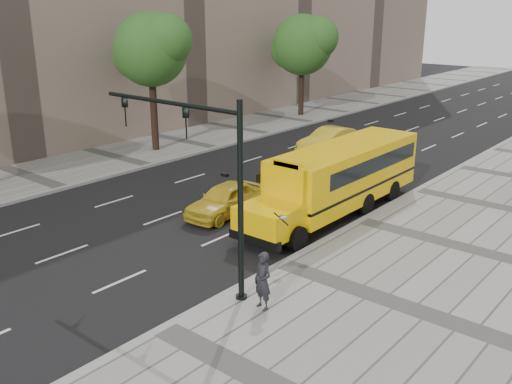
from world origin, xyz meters
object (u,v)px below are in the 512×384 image
Objects in this scene: school_bus at (342,174)px; taxi_far at (330,141)px; taxi_near at (225,199)px; tree_c at (303,44)px; traffic_signal at (206,170)px; pedestrian at (263,281)px; tree_b at (151,49)px.

school_bus is 2.40× the size of taxi_far.
taxi_near is 0.88× the size of taxi_far.
tree_c is 1.97× the size of taxi_near.
traffic_signal is (15.60, -27.09, -1.84)m from tree_c.
taxi_near is at bearing 153.02° from pedestrian.
taxi_near is 12.83m from taxi_far.
tree_c is at bearing 113.30° from taxi_near.
tree_b is 15.75m from school_bus.
tree_c is 4.55× the size of pedestrian.
taxi_near is 0.66× the size of traffic_signal.
school_bus is at bearing 120.76° from pedestrian.
tree_c reaches higher than taxi_near.
school_bus is 6.31× the size of pedestrian.
tree_c is 0.72× the size of school_bus.
tree_b is 13.82m from taxi_near.
tree_b reaches higher than school_bus.
taxi_far is 19.64m from traffic_signal.
traffic_signal is (6.98, -18.06, 3.30)m from taxi_far.
tree_c is 31.31m from traffic_signal.
tree_c is at bearing 129.83° from school_bus.
taxi_far is at bearing -46.34° from tree_c.
school_bus is at bearing -7.51° from tree_b.
tree_b is 12.38m from taxi_far.
traffic_signal is at bearing -168.92° from pedestrian.
traffic_signal reaches higher than taxi_far.
school_bus is 2.73× the size of taxi_near.
taxi_near is (11.23, -21.59, -5.21)m from tree_c.
school_bus is (14.92, -1.97, -4.65)m from tree_b.
taxi_far is (-2.62, 12.56, 0.07)m from taxi_near.
tree_c is at bearing 136.19° from pedestrian.
taxi_far is (8.62, -9.03, -5.14)m from tree_c.
traffic_signal is (-2.33, 0.07, 3.03)m from pedestrian.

